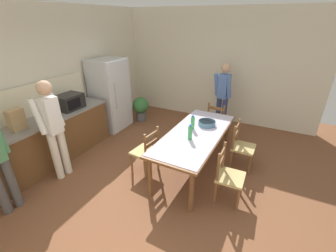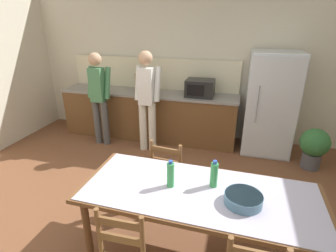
% 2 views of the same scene
% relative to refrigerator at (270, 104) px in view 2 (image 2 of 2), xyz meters
% --- Properties ---
extents(ground_plane, '(8.32, 8.32, 0.00)m').
position_rel_refrigerator_xyz_m(ground_plane, '(-1.43, -2.19, -0.88)').
color(ground_plane, brown).
extents(wall_back, '(6.52, 0.12, 2.90)m').
position_rel_refrigerator_xyz_m(wall_back, '(-1.43, 0.47, 0.57)').
color(wall_back, beige).
rests_on(wall_back, ground).
extents(kitchen_counter, '(3.41, 0.66, 0.93)m').
position_rel_refrigerator_xyz_m(kitchen_counter, '(-2.21, 0.04, -0.41)').
color(kitchen_counter, brown).
rests_on(kitchen_counter, ground).
extents(counter_splashback, '(3.37, 0.03, 0.60)m').
position_rel_refrigerator_xyz_m(counter_splashback, '(-2.21, 0.35, 0.35)').
color(counter_splashback, beige).
rests_on(counter_splashback, kitchen_counter).
extents(refrigerator, '(0.81, 0.73, 1.75)m').
position_rel_refrigerator_xyz_m(refrigerator, '(0.00, 0.00, 0.00)').
color(refrigerator, silver).
rests_on(refrigerator, ground).
extents(microwave, '(0.50, 0.39, 0.30)m').
position_rel_refrigerator_xyz_m(microwave, '(-1.22, 0.02, 0.20)').
color(microwave, black).
rests_on(microwave, kitchen_counter).
extents(paper_bag, '(0.24, 0.16, 0.36)m').
position_rel_refrigerator_xyz_m(paper_bag, '(-2.30, 0.01, 0.23)').
color(paper_bag, tan).
rests_on(paper_bag, kitchen_counter).
extents(dining_table, '(2.21, 0.95, 0.78)m').
position_rel_refrigerator_xyz_m(dining_table, '(-0.81, -2.58, -0.17)').
color(dining_table, brown).
rests_on(dining_table, ground).
extents(bottle_near_centre, '(0.07, 0.07, 0.27)m').
position_rel_refrigerator_xyz_m(bottle_near_centre, '(-1.08, -2.57, 0.03)').
color(bottle_near_centre, green).
rests_on(bottle_near_centre, dining_table).
extents(bottle_off_centre, '(0.07, 0.07, 0.27)m').
position_rel_refrigerator_xyz_m(bottle_off_centre, '(-0.69, -2.47, 0.03)').
color(bottle_off_centre, green).
rests_on(bottle_off_centre, dining_table).
extents(serving_bowl, '(0.32, 0.32, 0.09)m').
position_rel_refrigerator_xyz_m(serving_bowl, '(-0.42, -2.65, -0.05)').
color(serving_bowl, slate).
rests_on(serving_bowl, dining_table).
extents(chair_side_far_left, '(0.46, 0.44, 0.91)m').
position_rel_refrigerator_xyz_m(chair_side_far_left, '(-1.29, -1.83, -0.43)').
color(chair_side_far_left, brown).
rests_on(chair_side_far_left, ground).
extents(person_at_sink, '(0.43, 0.29, 1.70)m').
position_rel_refrigerator_xyz_m(person_at_sink, '(-2.97, -0.48, 0.08)').
color(person_at_sink, '#4C4C4C').
rests_on(person_at_sink, ground).
extents(person_at_counter, '(0.44, 0.30, 1.76)m').
position_rel_refrigerator_xyz_m(person_at_counter, '(-2.04, -0.50, 0.11)').
color(person_at_counter, silver).
rests_on(person_at_counter, ground).
extents(potted_plant, '(0.44, 0.44, 0.67)m').
position_rel_refrigerator_xyz_m(potted_plant, '(0.68, -0.43, -0.49)').
color(potted_plant, '#4C4C51').
rests_on(potted_plant, ground).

